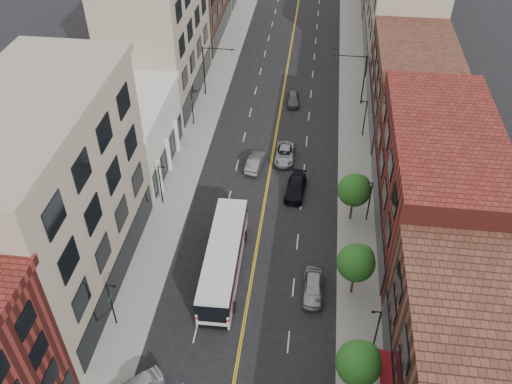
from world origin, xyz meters
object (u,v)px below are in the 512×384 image
at_px(car_parked_far, 313,287).
at_px(car_lane_b, 285,154).
at_px(car_lane_c, 293,99).
at_px(car_lane_behind, 255,162).
at_px(car_lane_a, 296,188).
at_px(city_bus, 224,258).

relative_size(car_parked_far, car_lane_b, 0.95).
bearing_deg(car_lane_c, car_parked_far, -87.66).
distance_m(car_parked_far, car_lane_behind, 19.84).
distance_m(car_parked_far, car_lane_c, 33.87).
xyz_separation_m(car_lane_behind, car_lane_b, (3.30, 2.13, -0.06)).
bearing_deg(car_lane_b, car_lane_a, -75.21).
xyz_separation_m(car_parked_far, car_lane_c, (-4.21, 33.61, -0.09)).
relative_size(car_lane_behind, car_lane_b, 0.92).
bearing_deg(car_lane_b, city_bus, -103.37).
distance_m(car_lane_a, car_lane_b, 6.54).
bearing_deg(car_lane_c, car_lane_behind, -107.29).
bearing_deg(car_lane_b, car_parked_far, -79.03).
relative_size(car_lane_behind, car_lane_c, 1.10).
bearing_deg(car_parked_far, city_bus, 169.46).
xyz_separation_m(city_bus, car_lane_behind, (0.89, 16.81, -1.27)).
distance_m(car_lane_a, car_lane_c, 19.53).
relative_size(city_bus, car_parked_far, 2.91).
bearing_deg(car_lane_behind, car_parked_far, 119.97).
relative_size(car_lane_a, car_lane_b, 1.04).
bearing_deg(car_parked_far, car_lane_c, 96.71).
distance_m(car_lane_behind, car_lane_a, 6.56).
distance_m(car_lane_behind, car_lane_c, 15.66).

